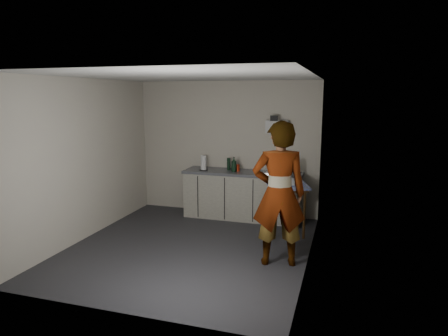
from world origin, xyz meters
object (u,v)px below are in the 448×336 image
(soap_bottle, at_px, (234,164))
(dark_bottle, at_px, (229,164))
(bakery_box, at_px, (284,179))
(side_table, at_px, (287,191))
(standing_man, at_px, (279,194))
(dish_rack, at_px, (277,170))
(paper_towel, at_px, (204,163))
(kitchen_counter, at_px, (242,196))
(soda_can, at_px, (238,168))

(soap_bottle, xyz_separation_m, dark_bottle, (-0.15, 0.15, -0.02))
(dark_bottle, distance_m, bakery_box, 1.37)
(side_table, bearing_deg, dark_bottle, 131.14)
(standing_man, relative_size, dish_rack, 4.88)
(soap_bottle, distance_m, dish_rack, 0.80)
(paper_towel, bearing_deg, side_table, -17.83)
(side_table, xyz_separation_m, paper_towel, (-1.69, 0.54, 0.30))
(dark_bottle, bearing_deg, kitchen_counter, -15.68)
(side_table, bearing_deg, soap_bottle, 133.82)
(soda_can, bearing_deg, paper_towel, -170.41)
(dark_bottle, distance_m, paper_towel, 0.49)
(soda_can, bearing_deg, dish_rack, 2.00)
(soda_can, relative_size, dark_bottle, 0.57)
(dark_bottle, bearing_deg, paper_towel, -157.11)
(dark_bottle, relative_size, paper_towel, 0.80)
(side_table, relative_size, dark_bottle, 3.72)
(dish_rack, bearing_deg, bakery_box, -70.76)
(kitchen_counter, bearing_deg, paper_towel, -172.04)
(standing_man, height_order, paper_towel, standing_man)
(side_table, distance_m, standing_man, 1.28)
(standing_man, height_order, dish_rack, standing_man)
(side_table, relative_size, soda_can, 6.56)
(paper_towel, bearing_deg, standing_man, -45.78)
(kitchen_counter, distance_m, dark_bottle, 0.67)
(standing_man, height_order, soda_can, standing_man)
(dish_rack, bearing_deg, dark_bottle, 176.79)
(soda_can, distance_m, paper_towel, 0.66)
(kitchen_counter, relative_size, soda_can, 17.11)
(paper_towel, height_order, bakery_box, bakery_box)
(soap_bottle, height_order, soda_can, soap_bottle)
(kitchen_counter, relative_size, dish_rack, 5.46)
(standing_man, height_order, soap_bottle, standing_man)
(kitchen_counter, distance_m, dish_rack, 0.84)
(dish_rack, xyz_separation_m, bakery_box, (0.23, -0.65, -0.03))
(soap_bottle, height_order, dish_rack, dish_rack)
(standing_man, xyz_separation_m, soda_can, (-1.09, 1.90, -0.03))
(side_table, height_order, dark_bottle, dark_bottle)
(standing_man, relative_size, soda_can, 15.32)
(soda_can, xyz_separation_m, paper_towel, (-0.65, -0.11, 0.07))
(kitchen_counter, relative_size, dark_bottle, 9.70)
(side_table, xyz_separation_m, soda_can, (-1.04, 0.65, 0.23))
(kitchen_counter, xyz_separation_m, dark_bottle, (-0.30, 0.08, 0.60))
(paper_towel, bearing_deg, bakery_box, -17.77)
(standing_man, bearing_deg, kitchen_counter, -77.03)
(standing_man, bearing_deg, paper_towel, -60.59)
(standing_man, bearing_deg, soap_bottle, -72.57)
(soap_bottle, height_order, dark_bottle, soap_bottle)
(standing_man, xyz_separation_m, dark_bottle, (-1.30, 1.98, 0.02))
(soda_can, xyz_separation_m, dark_bottle, (-0.20, 0.08, 0.05))
(soap_bottle, height_order, paper_towel, paper_towel)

